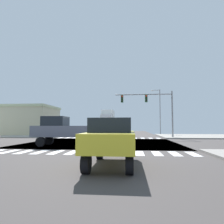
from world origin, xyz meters
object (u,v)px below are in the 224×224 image
box_truck_trailing_2 (108,121)px  suv_leading_1 (100,127)px  bank_building (17,120)px  sedan_outer_4 (112,138)px  traffic_signal_mast (149,103)px  street_lamp (159,108)px  pickup_nearside_1 (64,130)px

box_truck_trailing_2 → suv_leading_1: bearing=90.0°
bank_building → sedan_outer_4: 32.50m
suv_leading_1 → sedan_outer_4: (4.00, -22.47, -0.28)m
traffic_signal_mast → box_truck_trailing_2: size_ratio=1.06×
street_lamp → box_truck_trailing_2: (-10.07, 1.81, -2.53)m
suv_leading_1 → box_truck_trailing_2: (-0.00, 10.06, 1.17)m
traffic_signal_mast → pickup_nearside_1: traffic_signal_mast is taller
traffic_signal_mast → pickup_nearside_1: 14.05m
bank_building → sedan_outer_4: size_ratio=3.45×
suv_leading_1 → traffic_signal_mast: bearing=152.7°
traffic_signal_mast → sedan_outer_4: traffic_signal_mast is taller
suv_leading_1 → box_truck_trailing_2: size_ratio=0.64×
traffic_signal_mast → pickup_nearside_1: bearing=-124.7°
street_lamp → box_truck_trailing_2: 10.54m
street_lamp → sedan_outer_4: size_ratio=2.00×
pickup_nearside_1 → sedan_outer_4: pickup_nearside_1 is taller
pickup_nearside_1 → box_truck_trailing_2: bearing=-1.4°
bank_building → pickup_nearside_1: 23.73m
street_lamp → sedan_outer_4: (-6.07, -30.73, -3.98)m
traffic_signal_mast → suv_leading_1: (-7.18, 3.70, -3.23)m
suv_leading_1 → pickup_nearside_1: bearing=87.7°
traffic_signal_mast → suv_leading_1: 8.70m
street_lamp → box_truck_trailing_2: bearing=169.8°
pickup_nearside_1 → traffic_signal_mast: bearing=-34.7°
sedan_outer_4 → box_truck_trailing_2: bearing=97.0°
pickup_nearside_1 → suv_leading_1: pickup_nearside_1 is taller
box_truck_trailing_2 → sedan_outer_4: (4.00, -32.53, -1.45)m
pickup_nearside_1 → suv_leading_1: (0.59, 14.93, 0.10)m
pickup_nearside_1 → box_truck_trailing_2: 25.03m
street_lamp → bank_building: 26.21m
traffic_signal_mast → suv_leading_1: traffic_signal_mast is taller
traffic_signal_mast → bank_building: (-22.75, 7.13, -2.06)m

